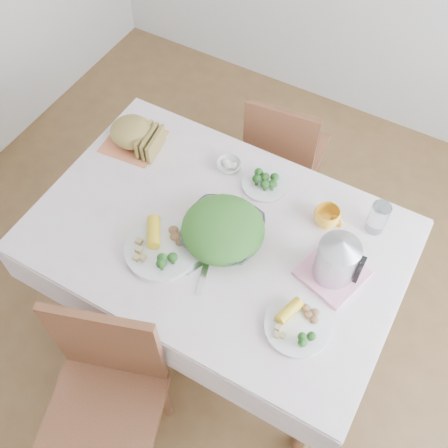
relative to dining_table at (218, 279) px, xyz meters
The scene contains 18 objects.
floor 0.38m from the dining_table, ahead, with size 3.60×3.60×0.00m, color brown.
dining_table is the anchor object (origin of this frame).
tablecloth 0.38m from the dining_table, ahead, with size 1.50×1.00×0.01m, color white.
chair_near 0.79m from the dining_table, 94.60° to the right, with size 0.43×0.43×0.96m, color brown.
chair_far 0.86m from the dining_table, 93.92° to the left, with size 0.39×0.39×0.86m, color brown.
salad_bowl 0.43m from the dining_table, 14.37° to the right, with size 0.31×0.31×0.08m, color white.
dinner_plate_left 0.46m from the dining_table, 129.81° to the right, with size 0.30×0.30×0.02m, color white.
dinner_plate_right 0.64m from the dining_table, 25.07° to the right, with size 0.24×0.24×0.02m, color white.
broccoli_plate 0.51m from the dining_table, 80.50° to the left, with size 0.20×0.20×0.02m, color beige.
napkin 0.75m from the dining_table, 157.01° to the left, with size 0.25×0.25×0.00m, color #DB7647.
bread_loaf 0.78m from the dining_table, 157.01° to the left, with size 0.20×0.19×0.12m, color olive.
fruit_bowl 0.54m from the dining_table, 111.56° to the left, with size 0.11×0.11×0.03m, color white.
yellow_mug 0.62m from the dining_table, 36.15° to the left, with size 0.11×0.11×0.09m, color yellow.
glass_tumbler 0.79m from the dining_table, 31.90° to the left, with size 0.08×0.08×0.15m, color white.
pink_tray 0.62m from the dining_table, ahead, with size 0.22×0.22×0.02m, color #FF9BBB.
electric_kettle 0.70m from the dining_table, ahead, with size 0.16×0.16×0.22m, color #B2B5BA.
fork_left 0.43m from the dining_table, 76.00° to the right, with size 0.02×0.21×0.00m, color silver.
fork_right 0.41m from the dining_table, 79.21° to the right, with size 0.02×0.20×0.00m, color silver.
Camera 1 is at (0.60, -1.01, 2.55)m, focal length 42.00 mm.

